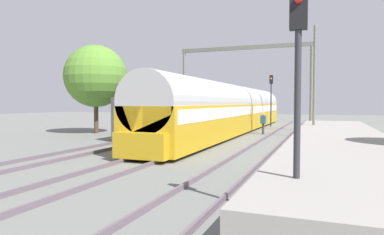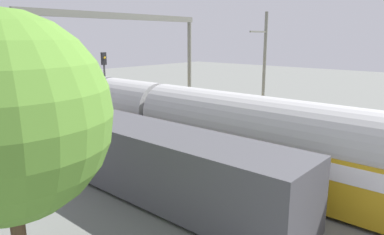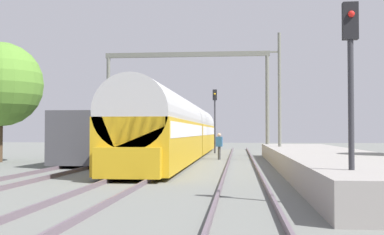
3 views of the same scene
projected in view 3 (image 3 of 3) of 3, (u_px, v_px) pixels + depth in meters
name	position (u px, v px, depth m)	size (l,w,h in m)	color
ground	(150.00, 173.00, 21.46)	(120.00, 120.00, 0.00)	slate
track_far_west	(61.00, 170.00, 21.85)	(1.52, 60.00, 0.16)	#62535E
track_west	(150.00, 171.00, 21.47)	(1.52, 60.00, 0.16)	#62535E
track_east	(242.00, 172.00, 21.08)	(1.52, 60.00, 0.16)	#62535E
platform	(324.00, 161.00, 22.72)	(4.40, 28.00, 0.90)	gray
passenger_train	(182.00, 129.00, 33.43)	(2.93, 32.85, 3.82)	gold
freight_car	(109.00, 137.00, 29.84)	(2.80, 13.00, 2.70)	#47474C
person_crossing	(219.00, 144.00, 31.59)	(0.44, 0.32, 1.73)	#393939
railway_signal_near	(351.00, 75.00, 11.61)	(0.36, 0.30, 4.92)	#2D2D33
railway_signal_far	(215.00, 113.00, 41.11)	(0.36, 0.30, 5.40)	#2D2D33
catenary_gantry	(187.00, 81.00, 36.73)	(12.52, 0.28, 7.86)	slate
catenary_pole_east_mid	(279.00, 94.00, 30.15)	(1.90, 0.20, 8.00)	slate
tree_west_background	(0.00, 84.00, 29.04)	(5.06, 5.06, 7.19)	#4C3826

